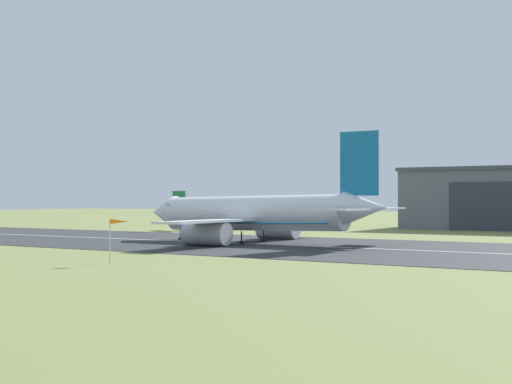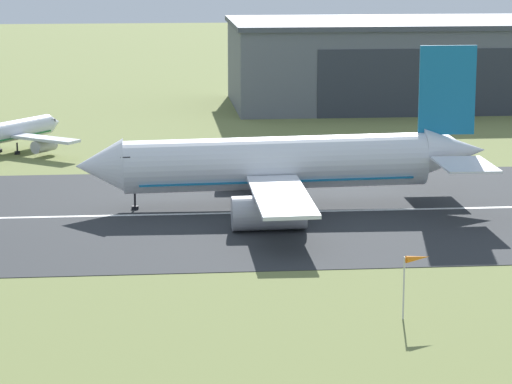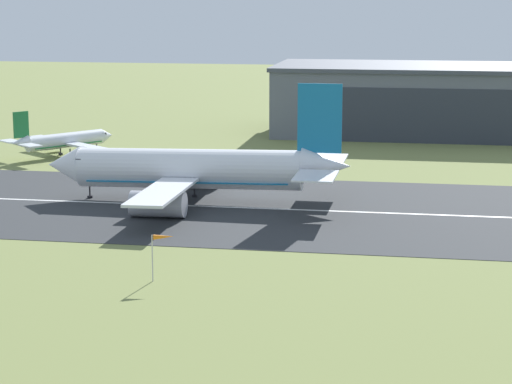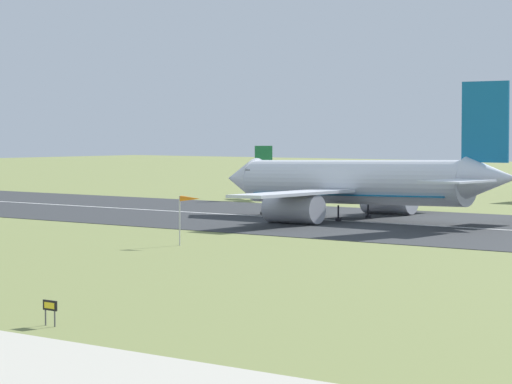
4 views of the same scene
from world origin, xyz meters
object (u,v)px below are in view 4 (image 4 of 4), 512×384
(airplane_parked_west, at_px, (314,182))
(airplane_landing, at_px, (357,184))
(windsock_pole, at_px, (189,201))
(runway_sign, at_px, (50,307))

(airplane_parked_west, bearing_deg, airplane_landing, -47.59)
(windsock_pole, bearing_deg, runway_sign, -57.81)
(airplane_landing, distance_m, airplane_parked_west, 52.35)
(airplane_landing, xyz_separation_m, airplane_parked_west, (-35.29, 38.63, -1.99))
(runway_sign, bearing_deg, airplane_parked_west, 119.16)
(windsock_pole, bearing_deg, airplane_parked_west, 117.37)
(airplane_parked_west, xyz_separation_m, runway_sign, (70.53, -126.42, -1.85))
(airplane_landing, height_order, runway_sign, airplane_landing)
(airplane_parked_west, distance_m, runway_sign, 144.78)
(airplane_landing, relative_size, runway_sign, 29.01)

